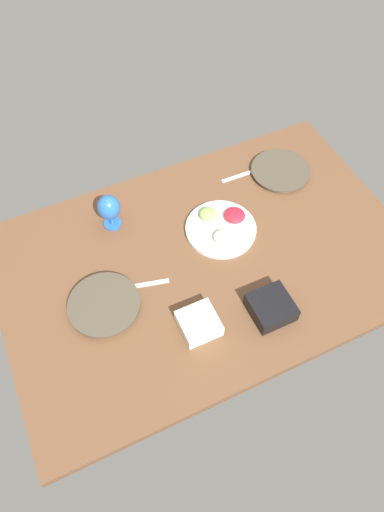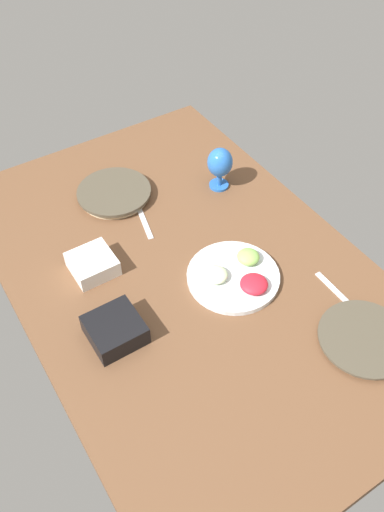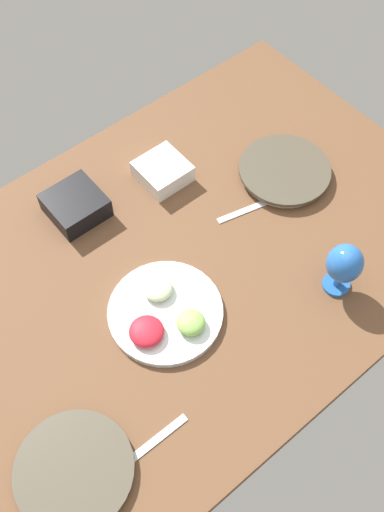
{
  "view_description": "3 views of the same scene",
  "coord_description": "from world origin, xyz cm",
  "px_view_note": "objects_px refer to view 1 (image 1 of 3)",
  "views": [
    {
      "loc": [
        -47.02,
        -87.63,
        150.46
      ],
      "look_at": [
        -6.19,
        0.51,
        4.53
      ],
      "focal_mm": 32.19,
      "sensor_mm": 36.0,
      "label": 1
    },
    {
      "loc": [
        93.08,
        -57.76,
        125.96
      ],
      "look_at": [
        -0.32,
        1.89,
        4.53
      ],
      "focal_mm": 36.88,
      "sensor_mm": 36.0,
      "label": 2
    },
    {
      "loc": [
        48.56,
        65.97,
        134.03
      ],
      "look_at": [
        -3.13,
        3.02,
        4.53
      ],
      "focal_mm": 41.67,
      "sensor_mm": 36.0,
      "label": 3
    }
  ],
  "objects_px": {
    "dinner_plate_left": "(104,305)",
    "square_bowl_white": "(199,323)",
    "hurricane_glass_blue": "(109,208)",
    "dinner_plate_right": "(280,171)",
    "square_bowl_black": "(271,307)",
    "fruit_platter": "(221,227)"
  },
  "relations": [
    {
      "from": "square_bowl_white",
      "to": "fruit_platter",
      "type": "bearing_deg",
      "value": 52.76
    },
    {
      "from": "dinner_plate_left",
      "to": "dinner_plate_right",
      "type": "xyz_separation_m",
      "value": [
        0.93,
        0.31,
        -0.0
      ]
    },
    {
      "from": "dinner_plate_right",
      "to": "square_bowl_black",
      "type": "relative_size",
      "value": 1.79
    },
    {
      "from": "square_bowl_black",
      "to": "square_bowl_white",
      "type": "bearing_deg",
      "value": 168.36
    },
    {
      "from": "hurricane_glass_blue",
      "to": "square_bowl_white",
      "type": "bearing_deg",
      "value": -77.6
    },
    {
      "from": "dinner_plate_left",
      "to": "hurricane_glass_blue",
      "type": "xyz_separation_m",
      "value": [
        0.15,
        0.35,
        0.09
      ]
    },
    {
      "from": "dinner_plate_left",
      "to": "dinner_plate_right",
      "type": "bearing_deg",
      "value": 18.52
    },
    {
      "from": "dinner_plate_left",
      "to": "dinner_plate_right",
      "type": "relative_size",
      "value": 1.01
    },
    {
      "from": "fruit_platter",
      "to": "square_bowl_white",
      "type": "bearing_deg",
      "value": -127.24
    },
    {
      "from": "square_bowl_black",
      "to": "square_bowl_white",
      "type": "xyz_separation_m",
      "value": [
        -0.26,
        0.05,
        -0.0
      ]
    },
    {
      "from": "dinner_plate_left",
      "to": "square_bowl_white",
      "type": "height_order",
      "value": "square_bowl_white"
    },
    {
      "from": "dinner_plate_left",
      "to": "fruit_platter",
      "type": "distance_m",
      "value": 0.57
    },
    {
      "from": "dinner_plate_right",
      "to": "square_bowl_white",
      "type": "distance_m",
      "value": 0.84
    },
    {
      "from": "hurricane_glass_blue",
      "to": "fruit_platter",
      "type": "bearing_deg",
      "value": -28.08
    },
    {
      "from": "dinner_plate_left",
      "to": "hurricane_glass_blue",
      "type": "relative_size",
      "value": 1.63
    },
    {
      "from": "dinner_plate_left",
      "to": "square_bowl_white",
      "type": "distance_m",
      "value": 0.35
    },
    {
      "from": "fruit_platter",
      "to": "square_bowl_black",
      "type": "relative_size",
      "value": 1.97
    },
    {
      "from": "dinner_plate_left",
      "to": "square_bowl_black",
      "type": "height_order",
      "value": "square_bowl_black"
    },
    {
      "from": "hurricane_glass_blue",
      "to": "dinner_plate_left",
      "type": "bearing_deg",
      "value": -113.67
    },
    {
      "from": "hurricane_glass_blue",
      "to": "square_bowl_white",
      "type": "distance_m",
      "value": 0.59
    },
    {
      "from": "hurricane_glass_blue",
      "to": "square_bowl_black",
      "type": "xyz_separation_m",
      "value": [
        0.39,
        -0.62,
        -0.07
      ]
    },
    {
      "from": "dinner_plate_left",
      "to": "square_bowl_white",
      "type": "bearing_deg",
      "value": -37.69
    }
  ]
}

